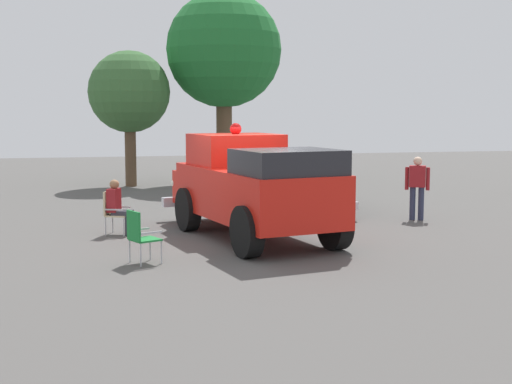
% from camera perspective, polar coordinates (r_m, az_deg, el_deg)
% --- Properties ---
extents(ground_plane, '(60.00, 60.00, 0.00)m').
position_cam_1_polar(ground_plane, '(15.79, -1.03, -3.98)').
color(ground_plane, '#514F4C').
extents(vintage_fire_truck, '(3.36, 6.26, 2.59)m').
position_cam_1_polar(vintage_fire_truck, '(16.08, -0.35, 0.52)').
color(vintage_fire_truck, black).
rests_on(vintage_fire_truck, ground).
extents(classic_hot_rod, '(2.32, 4.53, 1.46)m').
position_cam_1_polar(classic_hot_rod, '(20.69, 4.06, 0.61)').
color(classic_hot_rod, black).
rests_on(classic_hot_rod, ground).
extents(lawn_chair_near_truck, '(0.65, 0.65, 1.02)m').
position_cam_1_polar(lawn_chair_near_truck, '(16.92, -11.39, -1.37)').
color(lawn_chair_near_truck, '#B7BABF').
rests_on(lawn_chair_near_truck, ground).
extents(lawn_chair_by_car, '(0.65, 0.65, 1.02)m').
position_cam_1_polar(lawn_chair_by_car, '(13.57, -9.31, -3.27)').
color(lawn_chair_by_car, '#B7BABF').
rests_on(lawn_chair_by_car, ground).
extents(lawn_chair_spare, '(0.65, 0.65, 1.02)m').
position_cam_1_polar(lawn_chair_spare, '(24.68, -0.08, 1.22)').
color(lawn_chair_spare, '#B7BABF').
rests_on(lawn_chair_spare, ground).
extents(spectator_seated, '(0.64, 0.55, 1.29)m').
position_cam_1_polar(spectator_seated, '(16.85, -10.98, -1.02)').
color(spectator_seated, '#383842').
rests_on(spectator_seated, ground).
extents(spectator_standing, '(0.61, 0.43, 1.68)m').
position_cam_1_polar(spectator_standing, '(19.20, 12.78, 0.65)').
color(spectator_standing, '#2D334C').
rests_on(spectator_standing, ground).
extents(oak_tree_left, '(3.08, 3.08, 5.12)m').
position_cam_1_polar(oak_tree_left, '(27.47, -10.10, 7.84)').
color(oak_tree_left, brown).
rests_on(oak_tree_left, ground).
extents(oak_tree_right, '(4.51, 4.51, 7.50)m').
position_cam_1_polar(oak_tree_right, '(28.40, -2.60, 11.22)').
color(oak_tree_right, brown).
rests_on(oak_tree_right, ground).
extents(traffic_cone, '(0.40, 0.40, 0.64)m').
position_cam_1_polar(traffic_cone, '(18.48, 4.19, -1.48)').
color(traffic_cone, orange).
rests_on(traffic_cone, ground).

